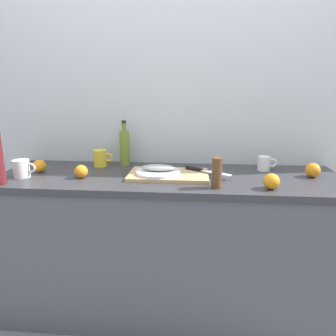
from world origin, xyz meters
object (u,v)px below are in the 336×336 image
object	(u,v)px
fish_fillet	(158,168)
olive_oil_bottle	(125,147)
cutting_board	(168,175)
white_plate	(158,172)
pepper_mill	(217,173)
coffee_mug_1	(22,168)
chef_knife	(202,170)
orange_0	(81,171)
coffee_mug_0	(100,158)
coffee_mug_2	(265,163)

from	to	relation	value
fish_fillet	olive_oil_bottle	distance (m)	0.35
cutting_board	fish_fillet	bearing A→B (deg)	-172.66
white_plate	pepper_mill	distance (m)	0.37
olive_oil_bottle	coffee_mug_1	world-z (taller)	olive_oil_bottle
chef_knife	orange_0	size ratio (longest dim) A/B	3.50
pepper_mill	olive_oil_bottle	bearing A→B (deg)	143.57
white_plate	olive_oil_bottle	distance (m)	0.36
olive_oil_bottle	cutting_board	bearing A→B (deg)	-37.74
fish_fillet	orange_0	xyz separation A→B (m)	(-0.43, -0.06, -0.02)
cutting_board	coffee_mug_0	bearing A→B (deg)	156.71
coffee_mug_1	coffee_mug_0	bearing A→B (deg)	36.87
coffee_mug_1	coffee_mug_2	xyz separation A→B (m)	(1.41, 0.27, -0.01)
coffee_mug_2	white_plate	bearing A→B (deg)	-163.09
olive_oil_bottle	orange_0	bearing A→B (deg)	-121.04
pepper_mill	coffee_mug_1	bearing A→B (deg)	174.76
white_plate	olive_oil_bottle	world-z (taller)	olive_oil_bottle
coffee_mug_1	coffee_mug_2	distance (m)	1.43
cutting_board	pepper_mill	bearing A→B (deg)	-34.85
cutting_board	white_plate	size ratio (longest dim) A/B	1.77
white_plate	cutting_board	bearing A→B (deg)	7.34
white_plate	pepper_mill	xyz separation A→B (m)	(0.32, -0.17, 0.05)
chef_knife	coffee_mug_0	world-z (taller)	coffee_mug_0
coffee_mug_1	olive_oil_bottle	bearing A→B (deg)	31.12
white_plate	chef_knife	distance (m)	0.26
olive_oil_bottle	coffee_mug_1	size ratio (longest dim) A/B	2.25
cutting_board	orange_0	xyz separation A→B (m)	(-0.49, -0.07, 0.03)
olive_oil_bottle	coffee_mug_2	size ratio (longest dim) A/B	2.52
coffee_mug_0	pepper_mill	size ratio (longest dim) A/B	0.80
coffee_mug_2	fish_fillet	bearing A→B (deg)	-163.09
cutting_board	chef_knife	world-z (taller)	chef_knife
pepper_mill	coffee_mug_2	bearing A→B (deg)	49.06
cutting_board	white_plate	bearing A→B (deg)	-172.66
orange_0	pepper_mill	bearing A→B (deg)	-8.56
coffee_mug_2	orange_0	size ratio (longest dim) A/B	1.56
orange_0	olive_oil_bottle	bearing A→B (deg)	58.96
white_plate	fish_fillet	bearing A→B (deg)	90.00
white_plate	orange_0	distance (m)	0.43
white_plate	fish_fillet	world-z (taller)	fish_fillet
cutting_board	pepper_mill	size ratio (longest dim) A/B	2.88
fish_fillet	pepper_mill	distance (m)	0.36
white_plate	coffee_mug_2	size ratio (longest dim) A/B	2.20
fish_fillet	coffee_mug_2	distance (m)	0.67
chef_knife	pepper_mill	distance (m)	0.24
fish_fillet	orange_0	distance (m)	0.43
cutting_board	coffee_mug_2	size ratio (longest dim) A/B	3.88
cutting_board	fish_fillet	world-z (taller)	fish_fillet
chef_knife	coffee_mug_0	bearing A→B (deg)	-160.77
coffee_mug_1	coffee_mug_2	bearing A→B (deg)	10.81
coffee_mug_0	coffee_mug_2	bearing A→B (deg)	-0.53
coffee_mug_1	orange_0	distance (m)	0.34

